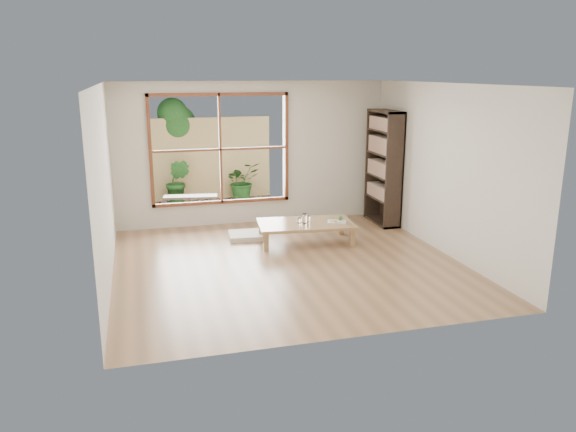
% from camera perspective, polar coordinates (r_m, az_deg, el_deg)
% --- Properties ---
extents(ground, '(5.00, 5.00, 0.00)m').
position_cam_1_polar(ground, '(8.37, -0.05, -4.81)').
color(ground, '#A47852').
rests_on(ground, ground).
extents(low_table, '(1.65, 1.05, 0.34)m').
position_cam_1_polar(low_table, '(9.28, 1.80, -0.91)').
color(low_table, '#987849').
rests_on(low_table, ground).
extents(floor_cushion, '(0.60, 0.60, 0.08)m').
position_cam_1_polar(floor_cushion, '(9.64, -4.36, -1.97)').
color(floor_cushion, beige).
rests_on(floor_cushion, ground).
extents(bookshelf, '(0.33, 0.94, 2.09)m').
position_cam_1_polar(bookshelf, '(10.50, 9.70, 4.86)').
color(bookshelf, '#31241B').
rests_on(bookshelf, ground).
extents(glass_tall, '(0.08, 0.08, 0.16)m').
position_cam_1_polar(glass_tall, '(9.23, 1.69, -0.25)').
color(glass_tall, silver).
rests_on(glass_tall, low_table).
extents(glass_mid, '(0.07, 0.07, 0.09)m').
position_cam_1_polar(glass_mid, '(9.31, 2.07, -0.31)').
color(glass_mid, silver).
rests_on(glass_mid, low_table).
extents(glass_short, '(0.06, 0.06, 0.08)m').
position_cam_1_polar(glass_short, '(9.29, 1.31, -0.37)').
color(glass_short, silver).
rests_on(glass_short, low_table).
extents(glass_small, '(0.06, 0.06, 0.07)m').
position_cam_1_polar(glass_small, '(9.24, 1.10, -0.49)').
color(glass_small, silver).
rests_on(glass_small, low_table).
extents(food_tray, '(0.36, 0.31, 0.10)m').
position_cam_1_polar(food_tray, '(9.31, 5.04, -0.51)').
color(food_tray, white).
rests_on(food_tray, low_table).
extents(deck, '(2.80, 2.00, 0.05)m').
position_cam_1_polar(deck, '(11.62, -7.51, 0.61)').
color(deck, '#372F28').
rests_on(deck, ground).
extents(garden_bench, '(1.09, 0.47, 0.33)m').
position_cam_1_polar(garden_bench, '(11.36, -9.88, 1.76)').
color(garden_bench, '#31241B').
rests_on(garden_bench, deck).
extents(bamboo_fence, '(2.80, 0.06, 1.80)m').
position_cam_1_polar(bamboo_fence, '(12.41, -8.28, 5.73)').
color(bamboo_fence, '#D9B66F').
rests_on(bamboo_fence, ground).
extents(shrub_right, '(0.89, 0.82, 0.82)m').
position_cam_1_polar(shrub_right, '(12.35, -4.68, 3.59)').
color(shrub_right, '#255B21').
rests_on(shrub_right, deck).
extents(shrub_left, '(0.64, 0.59, 0.94)m').
position_cam_1_polar(shrub_left, '(12.14, -11.13, 3.47)').
color(shrub_left, '#255B21').
rests_on(shrub_left, deck).
extents(garden_tree, '(1.04, 0.85, 2.22)m').
position_cam_1_polar(garden_tree, '(12.56, -11.68, 9.02)').
color(garden_tree, '#4C3D2D').
rests_on(garden_tree, ground).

